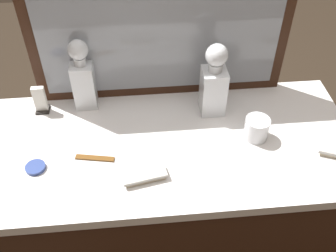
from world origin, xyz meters
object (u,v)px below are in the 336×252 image
(napkin_holder, at_px, (41,101))
(crystal_decanter_right, at_px, (214,86))
(silver_brush_right, at_px, (144,175))
(porcelain_dish, at_px, (35,167))
(crystal_tumbler_left, at_px, (257,130))
(tortoiseshell_comb, at_px, (95,158))
(crystal_decanter_left, at_px, (83,80))

(napkin_holder, bearing_deg, crystal_decanter_right, -5.15)
(silver_brush_right, relative_size, porcelain_dish, 2.31)
(napkin_holder, bearing_deg, porcelain_dish, -87.09)
(crystal_tumbler_left, bearing_deg, porcelain_dish, -174.45)
(porcelain_dish, bearing_deg, napkin_holder, 92.91)
(crystal_tumbler_left, xyz_separation_m, tortoiseshell_comb, (-0.57, -0.05, -0.03))
(crystal_tumbler_left, distance_m, porcelain_dish, 0.76)
(porcelain_dish, height_order, napkin_holder, napkin_holder)
(crystal_decanter_left, relative_size, napkin_holder, 2.58)
(crystal_decanter_right, relative_size, tortoiseshell_comb, 2.16)
(crystal_tumbler_left, relative_size, tortoiseshell_comb, 0.65)
(crystal_decanter_right, xyz_separation_m, crystal_tumbler_left, (0.13, -0.16, -0.08))
(crystal_decanter_right, height_order, tortoiseshell_comb, crystal_decanter_right)
(tortoiseshell_comb, relative_size, napkin_holder, 1.22)
(crystal_decanter_right, distance_m, napkin_holder, 0.65)
(silver_brush_right, bearing_deg, tortoiseshell_comb, 148.71)
(crystal_tumbler_left, height_order, napkin_holder, napkin_holder)
(crystal_tumbler_left, relative_size, napkin_holder, 0.79)
(crystal_decanter_right, height_order, crystal_tumbler_left, crystal_decanter_right)
(silver_brush_right, height_order, tortoiseshell_comb, silver_brush_right)
(crystal_decanter_right, xyz_separation_m, porcelain_dish, (-0.63, -0.24, -0.11))
(porcelain_dish, bearing_deg, silver_brush_right, -11.59)
(crystal_decanter_right, bearing_deg, napkin_holder, 174.85)
(porcelain_dish, bearing_deg, tortoiseshell_comb, 7.58)
(silver_brush_right, xyz_separation_m, tortoiseshell_comb, (-0.16, 0.10, -0.01))
(tortoiseshell_comb, bearing_deg, napkin_holder, 127.71)
(crystal_tumbler_left, distance_m, napkin_holder, 0.80)
(tortoiseshell_comb, bearing_deg, crystal_decanter_left, 97.73)
(crystal_decanter_left, bearing_deg, porcelain_dish, -115.76)
(crystal_decanter_left, xyz_separation_m, crystal_tumbler_left, (0.61, -0.24, -0.08))
(porcelain_dish, distance_m, napkin_holder, 0.30)
(crystal_decanter_right, height_order, silver_brush_right, crystal_decanter_right)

